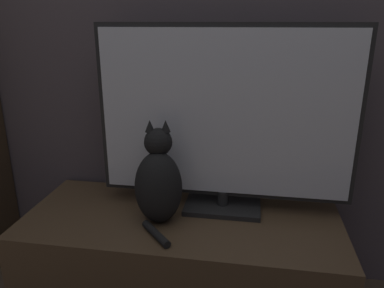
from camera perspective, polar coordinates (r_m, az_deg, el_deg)
tv_stand at (r=1.63m, az=-1.58°, el=-17.36°), size 1.25×0.53×0.41m
tv at (r=1.45m, az=5.06°, el=3.72°), size 1.00×0.19×0.74m
cat at (r=1.43m, az=-5.11°, el=-5.82°), size 0.20×0.28×0.40m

